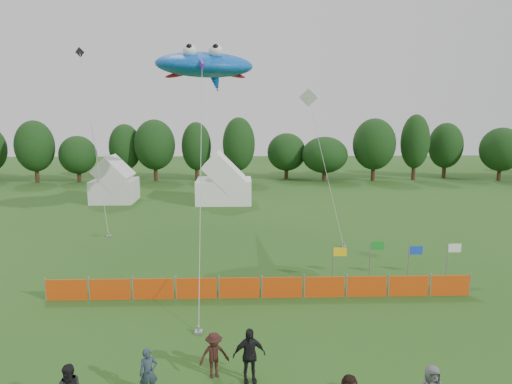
{
  "coord_description": "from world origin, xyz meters",
  "views": [
    {
      "loc": [
        -0.6,
        -13.4,
        8.53
      ],
      "look_at": [
        0.0,
        6.0,
        5.2
      ],
      "focal_mm": 32.0,
      "sensor_mm": 36.0,
      "label": 1
    }
  ],
  "objects_px": {
    "tent_left": "(114,183)",
    "spectator_a": "(148,373)",
    "spectator_d": "(249,355)",
    "spectator_c": "(214,355)",
    "tent_right": "(224,183)",
    "stingray_kite": "(206,66)",
    "barrier_fence": "(261,288)"
  },
  "relations": [
    {
      "from": "tent_left",
      "to": "spectator_a",
      "type": "height_order",
      "value": "tent_left"
    },
    {
      "from": "spectator_d",
      "to": "spectator_c",
      "type": "bearing_deg",
      "value": 153.87
    },
    {
      "from": "tent_right",
      "to": "stingray_kite",
      "type": "xyz_separation_m",
      "value": [
        -0.68,
        -11.41,
        9.88
      ]
    },
    {
      "from": "spectator_d",
      "to": "stingray_kite",
      "type": "relative_size",
      "value": 0.08
    },
    {
      "from": "tent_left",
      "to": "tent_right",
      "type": "relative_size",
      "value": 0.77
    },
    {
      "from": "tent_left",
      "to": "barrier_fence",
      "type": "relative_size",
      "value": 0.21
    },
    {
      "from": "spectator_c",
      "to": "stingray_kite",
      "type": "height_order",
      "value": "stingray_kite"
    },
    {
      "from": "tent_right",
      "to": "stingray_kite",
      "type": "height_order",
      "value": "stingray_kite"
    },
    {
      "from": "spectator_d",
      "to": "stingray_kite",
      "type": "bearing_deg",
      "value": 86.88
    },
    {
      "from": "tent_left",
      "to": "spectator_c",
      "type": "distance_m",
      "value": 32.9
    },
    {
      "from": "tent_left",
      "to": "stingray_kite",
      "type": "height_order",
      "value": "stingray_kite"
    },
    {
      "from": "spectator_a",
      "to": "spectator_d",
      "type": "relative_size",
      "value": 0.85
    },
    {
      "from": "spectator_a",
      "to": "spectator_c",
      "type": "height_order",
      "value": "spectator_a"
    },
    {
      "from": "tent_right",
      "to": "spectator_d",
      "type": "relative_size",
      "value": 2.93
    },
    {
      "from": "spectator_a",
      "to": "spectator_c",
      "type": "xyz_separation_m",
      "value": [
        1.93,
        0.99,
        -0.01
      ]
    },
    {
      "from": "barrier_fence",
      "to": "stingray_kite",
      "type": "relative_size",
      "value": 0.83
    },
    {
      "from": "spectator_d",
      "to": "spectator_a",
      "type": "bearing_deg",
      "value": -178.52
    },
    {
      "from": "tent_left",
      "to": "spectator_d",
      "type": "bearing_deg",
      "value": -67.74
    },
    {
      "from": "barrier_fence",
      "to": "stingray_kite",
      "type": "distance_m",
      "value": 16.83
    },
    {
      "from": "spectator_d",
      "to": "stingray_kite",
      "type": "xyz_separation_m",
      "value": [
        -2.63,
        18.83,
        10.87
      ]
    },
    {
      "from": "tent_left",
      "to": "spectator_d",
      "type": "height_order",
      "value": "tent_left"
    },
    {
      "from": "tent_right",
      "to": "spectator_a",
      "type": "bearing_deg",
      "value": -92.08
    },
    {
      "from": "stingray_kite",
      "to": "barrier_fence",
      "type": "bearing_deg",
      "value": -74.79
    },
    {
      "from": "spectator_c",
      "to": "stingray_kite",
      "type": "distance_m",
      "value": 21.6
    },
    {
      "from": "tent_right",
      "to": "stingray_kite",
      "type": "relative_size",
      "value": 0.22
    },
    {
      "from": "spectator_c",
      "to": "tent_right",
      "type": "bearing_deg",
      "value": 75.53
    },
    {
      "from": "barrier_fence",
      "to": "spectator_c",
      "type": "distance_m",
      "value": 6.71
    },
    {
      "from": "spectator_d",
      "to": "stingray_kite",
      "type": "distance_m",
      "value": 21.9
    },
    {
      "from": "tent_right",
      "to": "spectator_a",
      "type": "height_order",
      "value": "tent_right"
    },
    {
      "from": "tent_right",
      "to": "tent_left",
      "type": "bearing_deg",
      "value": 175.56
    },
    {
      "from": "spectator_a",
      "to": "stingray_kite",
      "type": "height_order",
      "value": "stingray_kite"
    },
    {
      "from": "spectator_c",
      "to": "spectator_d",
      "type": "height_order",
      "value": "spectator_d"
    }
  ]
}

